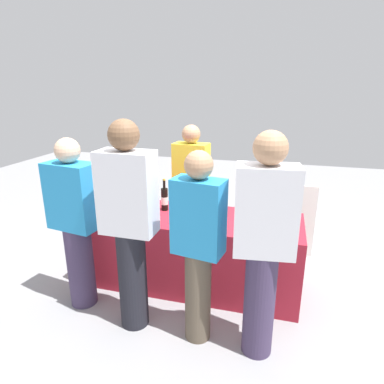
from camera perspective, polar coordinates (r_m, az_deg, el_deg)
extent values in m
plane|color=gray|center=(3.62, 0.00, -15.20)|extent=(12.00, 12.00, 0.00)
cube|color=maroon|center=(3.43, 0.00, -9.96)|extent=(2.13, 0.74, 0.75)
cylinder|color=black|center=(3.40, -4.74, -1.27)|extent=(0.07, 0.07, 0.23)
cylinder|color=black|center=(3.36, -4.81, 1.29)|extent=(0.03, 0.03, 0.09)
cylinder|color=gold|center=(3.34, -4.83, 2.12)|extent=(0.03, 0.03, 0.02)
cylinder|color=silver|center=(3.41, -4.74, -1.45)|extent=(0.07, 0.07, 0.08)
cylinder|color=black|center=(3.30, 1.17, -1.91)|extent=(0.08, 0.08, 0.22)
cylinder|color=black|center=(3.25, 1.19, 0.67)|extent=(0.03, 0.03, 0.09)
cylinder|color=gold|center=(3.24, 1.19, 1.55)|extent=(0.03, 0.03, 0.02)
cylinder|color=silver|center=(3.31, 1.17, -2.09)|extent=(0.08, 0.08, 0.08)
cylinder|color=black|center=(3.33, 4.93, -1.93)|extent=(0.07, 0.07, 0.21)
cylinder|color=black|center=(3.28, 5.00, 0.53)|extent=(0.03, 0.03, 0.09)
cylinder|color=maroon|center=(3.27, 5.03, 1.42)|extent=(0.03, 0.03, 0.02)
cylinder|color=silver|center=(3.33, 4.93, -2.10)|extent=(0.07, 0.07, 0.07)
cylinder|color=black|center=(3.31, 12.35, -2.44)|extent=(0.08, 0.08, 0.21)
cylinder|color=black|center=(3.26, 12.52, -0.10)|extent=(0.03, 0.03, 0.08)
cylinder|color=gold|center=(3.25, 12.57, 0.68)|extent=(0.03, 0.03, 0.02)
cylinder|color=silver|center=(3.31, 12.34, -2.61)|extent=(0.08, 0.08, 0.07)
cylinder|color=silver|center=(3.33, -11.76, -4.11)|extent=(0.06, 0.06, 0.00)
cylinder|color=silver|center=(3.32, -11.80, -3.55)|extent=(0.01, 0.01, 0.07)
sphere|color=silver|center=(3.30, -11.87, -2.52)|extent=(0.07, 0.07, 0.07)
cylinder|color=silver|center=(3.17, -2.47, -4.89)|extent=(0.07, 0.07, 0.00)
cylinder|color=silver|center=(3.16, -2.48, -4.29)|extent=(0.01, 0.01, 0.07)
sphere|color=silver|center=(3.13, -2.49, -3.17)|extent=(0.07, 0.07, 0.07)
sphere|color=#590C19|center=(3.14, -2.49, -3.39)|extent=(0.04, 0.04, 0.04)
cylinder|color=silver|center=(3.11, -0.21, -5.40)|extent=(0.06, 0.06, 0.00)
cylinder|color=silver|center=(3.09, -0.21, -4.78)|extent=(0.01, 0.01, 0.07)
sphere|color=silver|center=(3.07, -0.21, -3.63)|extent=(0.07, 0.07, 0.07)
sphere|color=#590C19|center=(3.07, -0.21, -3.85)|extent=(0.04, 0.04, 0.04)
cylinder|color=silver|center=(3.13, 3.35, -5.25)|extent=(0.07, 0.07, 0.00)
cylinder|color=silver|center=(3.11, 3.36, -4.67)|extent=(0.01, 0.01, 0.06)
sphere|color=silver|center=(3.09, 3.38, -3.60)|extent=(0.07, 0.07, 0.07)
sphere|color=#590C19|center=(3.10, 3.38, -3.81)|extent=(0.04, 0.04, 0.04)
cylinder|color=brown|center=(4.05, -0.14, -5.24)|extent=(0.22, 0.22, 0.77)
cube|color=yellow|center=(3.84, -0.15, 4.09)|extent=(0.42, 0.25, 0.58)
sphere|color=tan|center=(3.76, -0.16, 9.93)|extent=(0.21, 0.21, 0.21)
cylinder|color=#3F3351|center=(3.30, -18.58, -11.93)|extent=(0.24, 0.24, 0.78)
cube|color=#268CCC|center=(3.03, -19.84, -0.65)|extent=(0.47, 0.30, 0.58)
sphere|color=#D8AD8C|center=(2.94, -20.65, 6.71)|extent=(0.21, 0.21, 0.21)
cylinder|color=black|center=(2.91, -10.15, -14.51)|extent=(0.24, 0.24, 0.87)
cube|color=silver|center=(2.58, -11.05, -0.15)|extent=(0.43, 0.24, 0.65)
sphere|color=brown|center=(2.49, -11.66, 9.59)|extent=(0.23, 0.23, 0.23)
cylinder|color=brown|center=(2.76, 1.02, -17.40)|extent=(0.21, 0.21, 0.77)
cube|color=#268CCC|center=(2.43, 1.11, -4.35)|extent=(0.41, 0.27, 0.58)
sphere|color=tan|center=(2.31, 1.17, 4.68)|extent=(0.21, 0.21, 0.21)
cylinder|color=#3F3351|center=(2.66, 11.46, -18.26)|extent=(0.23, 0.23, 0.85)
cube|color=silver|center=(2.31, 12.59, -3.20)|extent=(0.45, 0.28, 0.63)
sphere|color=tan|center=(2.19, 13.35, 7.40)|extent=(0.23, 0.23, 0.23)
cube|color=white|center=(4.13, 16.84, -4.77)|extent=(0.51, 0.06, 0.88)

